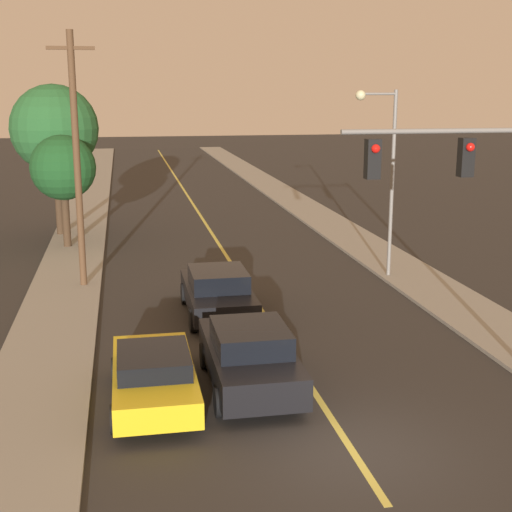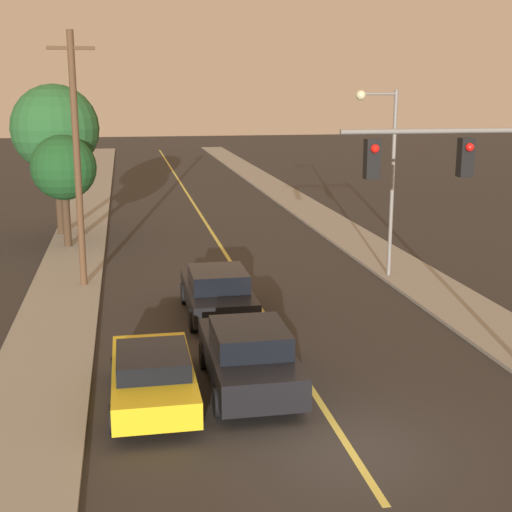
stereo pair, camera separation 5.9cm
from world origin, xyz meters
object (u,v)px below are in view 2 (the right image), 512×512
object	(u,v)px
car_near_lane_front	(249,356)
car_near_lane_second	(218,291)
tree_left_far	(55,129)
streetlamp_right	(384,159)
tree_left_near	(64,168)
utility_pole_left	(77,157)
car_outer_lane_front	(153,375)
traffic_signal_mast	(478,195)

from	to	relation	value
car_near_lane_front	car_near_lane_second	distance (m)	5.72
tree_left_far	streetlamp_right	bearing A→B (deg)	-39.84
streetlamp_right	tree_left_near	xyz separation A→B (m)	(-12.04, 7.51, -0.90)
utility_pole_left	tree_left_far	distance (m)	9.93
car_outer_lane_front	streetlamp_right	xyz separation A→B (m)	(8.95, 9.65, 3.85)
car_near_lane_second	car_outer_lane_front	distance (m)	6.58
car_near_lane_front	car_near_lane_second	world-z (taller)	car_near_lane_front
car_near_lane_front	tree_left_far	distance (m)	21.02
tree_left_far	traffic_signal_mast	bearing A→B (deg)	-60.51
streetlamp_right	utility_pole_left	size ratio (longest dim) A/B	0.78
car_near_lane_front	car_outer_lane_front	bearing A→B (deg)	-169.06
car_outer_lane_front	tree_left_far	bearing A→B (deg)	100.18
car_near_lane_front	streetlamp_right	distance (m)	11.96
utility_pole_left	tree_left_far	xyz separation A→B (m)	(-1.56, 9.80, 0.48)
car_near_lane_front	tree_left_near	world-z (taller)	tree_left_near
utility_pole_left	tree_left_near	distance (m)	6.98
utility_pole_left	tree_left_near	size ratio (longest dim) A/B	1.78
car_near_lane_second	car_near_lane_front	bearing A→B (deg)	-90.00
utility_pole_left	car_near_lane_second	bearing A→B (deg)	-43.81
streetlamp_right	tree_left_near	size ratio (longest dim) A/B	1.38
car_near_lane_second	utility_pole_left	size ratio (longest dim) A/B	0.52
car_near_lane_second	car_outer_lane_front	bearing A→B (deg)	-110.39
car_near_lane_front	car_outer_lane_front	world-z (taller)	car_near_lane_front
car_outer_lane_front	tree_left_near	xyz separation A→B (m)	(-3.09, 17.16, 2.95)
utility_pole_left	tree_left_near	bearing A→B (deg)	98.59
car_near_lane_front	utility_pole_left	size ratio (longest dim) A/B	0.52
utility_pole_left	tree_left_near	world-z (taller)	utility_pole_left
streetlamp_right	utility_pole_left	world-z (taller)	utility_pole_left
streetlamp_right	car_near_lane_front	bearing A→B (deg)	-125.86
car_near_lane_front	traffic_signal_mast	bearing A→B (deg)	-3.55
car_near_lane_front	tree_left_far	size ratio (longest dim) A/B	0.64
car_near_lane_second	tree_left_far	size ratio (longest dim) A/B	0.65
car_near_lane_front	car_outer_lane_front	xyz separation A→B (m)	(-2.29, -0.44, -0.13)
car_outer_lane_front	streetlamp_right	bearing A→B (deg)	47.16
car_outer_lane_front	utility_pole_left	bearing A→B (deg)	101.26
traffic_signal_mast	streetlamp_right	bearing A→B (deg)	82.63
car_near_lane_second	streetlamp_right	world-z (taller)	streetlamp_right
traffic_signal_mast	utility_pole_left	xyz separation A→B (m)	(-9.77, 10.23, 0.14)
car_near_lane_front	utility_pole_left	distance (m)	11.49
car_near_lane_front	tree_left_far	world-z (taller)	tree_left_far
traffic_signal_mast	tree_left_near	distance (m)	20.21
streetlamp_right	tree_left_near	bearing A→B (deg)	148.05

